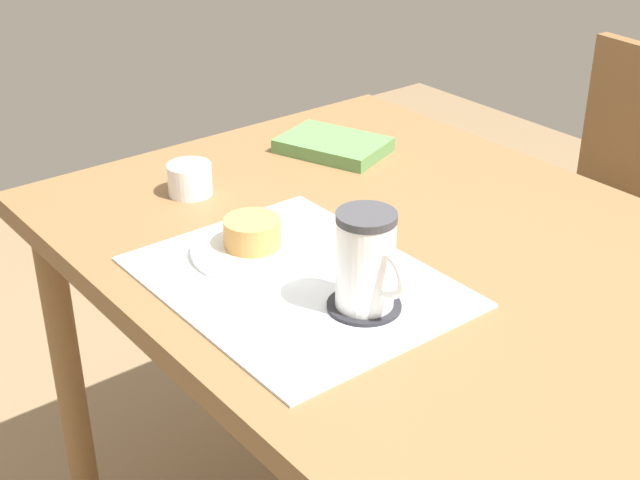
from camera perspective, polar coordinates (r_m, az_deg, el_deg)
dining_table at (r=1.31m, az=5.50°, el=-3.82°), size 1.08×0.79×0.75m
wooden_chair at (r=2.02m, az=17.94°, el=0.55°), size 0.46×0.46×0.84m
placemat at (r=1.17m, az=-1.54°, el=-2.65°), size 0.41×0.32×0.00m
pastry_plate at (r=1.23m, az=-4.31°, el=-0.57°), size 0.17×0.17×0.01m
pastry at (r=1.22m, az=-4.35°, el=0.49°), size 0.08×0.08×0.04m
coffee_coaster at (r=1.11m, az=2.84°, el=-4.21°), size 0.09×0.09×0.00m
coffee_mug at (r=1.07m, az=3.00°, el=-1.31°), size 0.11×0.07×0.13m
sugar_bowl at (r=1.42m, az=-8.33°, el=3.87°), size 0.07×0.07×0.05m
small_book at (r=1.57m, az=0.85°, el=6.09°), size 0.21×0.18×0.02m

